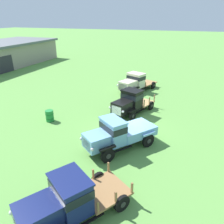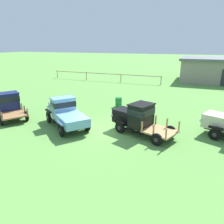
% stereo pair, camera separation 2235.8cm
% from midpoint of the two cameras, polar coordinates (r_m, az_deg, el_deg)
% --- Properties ---
extents(ground_plane, '(240.00, 240.00, 0.00)m').
position_cam_midpoint_polar(ground_plane, '(11.48, 39.39, -23.85)').
color(ground_plane, '#5B9342').
extents(paddock_fence, '(18.82, 0.49, 1.33)m').
position_cam_midpoint_polar(paddock_fence, '(29.12, 12.64, 5.48)').
color(paddock_fence, '#997F60').
rests_on(paddock_fence, ground).
extents(vintage_truck_foreground_near, '(4.91, 4.07, 2.06)m').
position_cam_midpoint_polar(vintage_truck_foreground_near, '(11.36, -5.97, -13.12)').
color(vintage_truck_foreground_near, black).
rests_on(vintage_truck_foreground_near, ground).
extents(vintage_truck_second_in_line, '(4.84, 4.23, 2.11)m').
position_cam_midpoint_polar(vintage_truck_second_in_line, '(10.23, 26.02, -19.12)').
color(vintage_truck_second_in_line, black).
rests_on(vintage_truck_second_in_line, ground).
extents(vintage_truck_midrow_center, '(4.88, 3.12, 2.12)m').
position_cam_midpoint_polar(vintage_truck_midrow_center, '(12.57, 51.75, -17.05)').
color(vintage_truck_midrow_center, black).
rests_on(vintage_truck_midrow_center, ground).
extents(oil_drum_beside_row, '(0.66, 0.66, 0.91)m').
position_cam_midpoint_polar(oil_drum_beside_row, '(16.37, 30.91, -8.23)').
color(oil_drum_beside_row, '#1E7F33').
rests_on(oil_drum_beside_row, ground).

